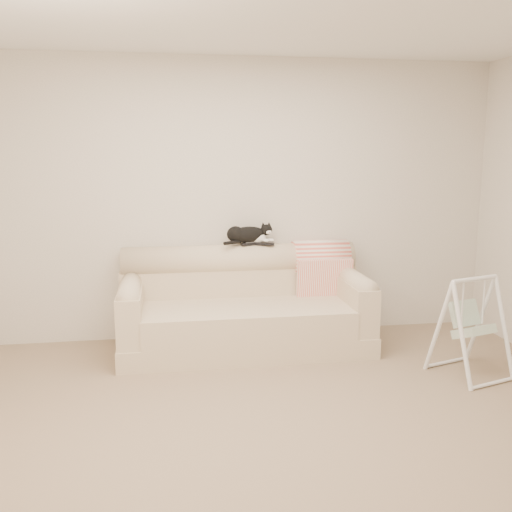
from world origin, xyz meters
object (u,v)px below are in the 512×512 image
at_px(remote_a, 250,243).
at_px(baby_swing, 471,326).
at_px(remote_b, 265,244).
at_px(tuxedo_cat, 248,234).
at_px(sofa, 244,309).

height_order(remote_a, baby_swing, remote_a).
relative_size(remote_b, baby_swing, 0.22).
bearing_deg(tuxedo_cat, remote_a, -27.86).
bearing_deg(remote_a, baby_swing, -36.74).
height_order(remote_a, tuxedo_cat, tuxedo_cat).
bearing_deg(remote_b, baby_swing, -38.62).
relative_size(remote_b, tuxedo_cat, 0.36).
bearing_deg(remote_a, sofa, -112.53).
relative_size(sofa, tuxedo_cat, 4.45).
relative_size(sofa, remote_a, 11.79).
xyz_separation_m(sofa, baby_swing, (1.67, -0.94, 0.05)).
xyz_separation_m(remote_a, tuxedo_cat, (-0.02, 0.01, 0.08)).
relative_size(sofa, remote_b, 12.47).
height_order(sofa, tuxedo_cat, tuxedo_cat).
distance_m(remote_a, remote_b, 0.14).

